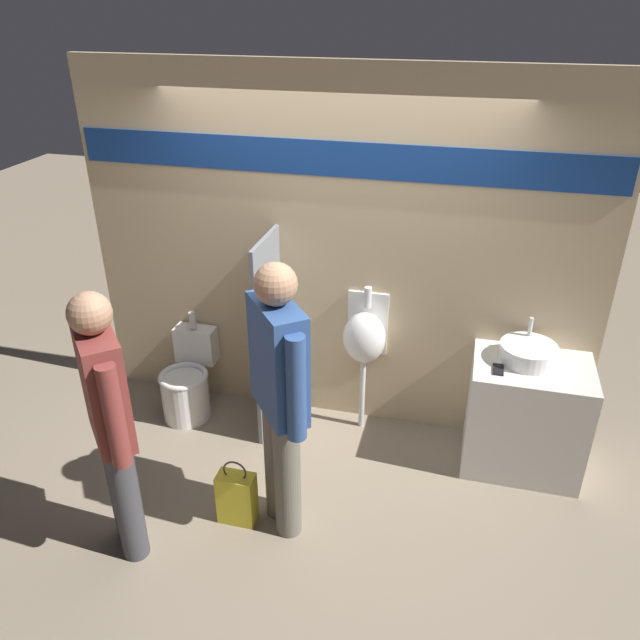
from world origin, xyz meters
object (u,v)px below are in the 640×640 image
(cell_phone, at_px, (498,369))
(urinal_near_counter, at_px, (365,338))
(sink_basin, at_px, (528,353))
(toilet, at_px, (188,384))
(person_with_lanyard, at_px, (280,393))
(person_in_vest, at_px, (110,419))
(shopping_bag, at_px, (237,497))

(cell_phone, relative_size, urinal_near_counter, 0.12)
(sink_basin, xyz_separation_m, cell_phone, (-0.19, -0.17, -0.06))
(toilet, relative_size, person_with_lanyard, 0.45)
(person_with_lanyard, bearing_deg, cell_phone, -94.44)
(toilet, bearing_deg, urinal_near_counter, 7.52)
(person_in_vest, xyz_separation_m, person_with_lanyard, (0.86, 0.42, 0.04))
(sink_basin, height_order, person_with_lanyard, person_with_lanyard)
(urinal_near_counter, relative_size, person_in_vest, 0.67)
(urinal_near_counter, height_order, shopping_bag, urinal_near_counter)
(toilet, relative_size, shopping_bag, 1.69)
(cell_phone, relative_size, person_in_vest, 0.08)
(cell_phone, xyz_separation_m, toilet, (-2.35, 0.09, -0.56))
(sink_basin, relative_size, person_in_vest, 0.22)
(cell_phone, bearing_deg, shopping_bag, -149.24)
(sink_basin, bearing_deg, person_in_vest, -147.88)
(sink_basin, xyz_separation_m, urinal_near_counter, (-1.15, 0.10, -0.10))
(urinal_near_counter, xyz_separation_m, person_with_lanyard, (-0.30, -1.13, 0.21))
(person_in_vest, bearing_deg, cell_phone, -100.81)
(person_with_lanyard, bearing_deg, urinal_near_counter, -53.31)
(sink_basin, bearing_deg, shopping_bag, -147.78)
(shopping_bag, bearing_deg, cell_phone, 30.76)
(person_with_lanyard, bearing_deg, shopping_bag, 64.71)
(sink_basin, bearing_deg, cell_phone, -137.58)
(person_in_vest, relative_size, shopping_bag, 3.59)
(urinal_near_counter, distance_m, person_with_lanyard, 1.19)
(person_with_lanyard, bearing_deg, sink_basin, -93.24)
(shopping_bag, bearing_deg, sink_basin, 32.22)
(person_in_vest, xyz_separation_m, shopping_bag, (0.57, 0.35, -0.77))
(urinal_near_counter, xyz_separation_m, toilet, (-1.40, -0.18, -0.52))
(urinal_near_counter, bearing_deg, person_with_lanyard, -104.70)
(person_with_lanyard, xyz_separation_m, shopping_bag, (-0.29, -0.07, -0.82))
(cell_phone, bearing_deg, sink_basin, 42.42)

